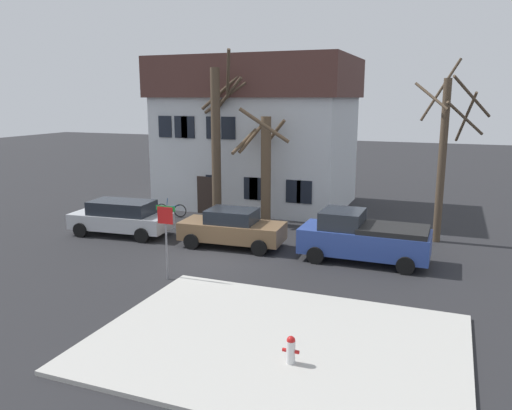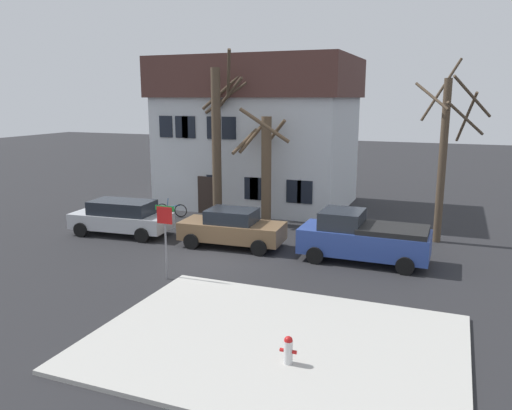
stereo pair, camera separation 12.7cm
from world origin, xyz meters
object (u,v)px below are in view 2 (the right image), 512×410
at_px(car_silver_wagon, 122,217).
at_px(tree_bare_far, 445,152).
at_px(tree_bare_near, 218,138).
at_px(car_brown_sedan, 232,228).
at_px(street_sign_pole, 165,228).
at_px(bicycle_leaning, 172,210).
at_px(pickup_truck_blue, 363,238).
at_px(fire_hydrant, 288,349).
at_px(tree_bare_mid, 265,164).
at_px(building_main, 259,131).

bearing_deg(car_silver_wagon, tree_bare_far, 16.61).
height_order(tree_bare_near, tree_bare_far, tree_bare_near).
relative_size(car_brown_sedan, street_sign_pole, 1.71).
xyz_separation_m(street_sign_pole, bicycle_leaning, (-4.92, 8.59, -1.52)).
relative_size(pickup_truck_blue, bicycle_leaning, 2.92).
bearing_deg(bicycle_leaning, car_silver_wagon, -93.41).
distance_m(tree_bare_near, street_sign_pole, 9.39).
bearing_deg(fire_hydrant, tree_bare_near, 121.82).
bearing_deg(tree_bare_far, street_sign_pole, -135.72).
bearing_deg(bicycle_leaning, fire_hydrant, -49.72).
relative_size(tree_bare_near, tree_bare_mid, 1.47).
height_order(tree_bare_near, fire_hydrant, tree_bare_near).
xyz_separation_m(car_brown_sedan, street_sign_pole, (-0.51, -4.60, 1.05)).
bearing_deg(car_silver_wagon, building_main, 69.80).
relative_size(tree_bare_far, pickup_truck_blue, 1.61).
xyz_separation_m(car_silver_wagon, fire_hydrant, (11.13, -8.73, -0.39)).
height_order(building_main, pickup_truck_blue, building_main).
distance_m(tree_bare_far, car_silver_wagon, 15.01).
distance_m(building_main, fire_hydrant, 19.93).
bearing_deg(building_main, car_silver_wagon, -110.20).
bearing_deg(tree_bare_mid, fire_hydrant, -67.17).
distance_m(tree_bare_near, tree_bare_far, 11.03).
bearing_deg(street_sign_pole, tree_bare_near, 103.66).
height_order(tree_bare_far, car_silver_wagon, tree_bare_far).
height_order(tree_bare_mid, bicycle_leaning, tree_bare_mid).
relative_size(tree_bare_mid, car_silver_wagon, 1.23).
xyz_separation_m(tree_bare_near, tree_bare_mid, (2.51, 0.23, -1.26)).
distance_m(fire_hydrant, street_sign_pole, 7.46).
relative_size(car_brown_sedan, pickup_truck_blue, 0.91).
bearing_deg(pickup_truck_blue, tree_bare_mid, 142.86).
xyz_separation_m(car_brown_sedan, fire_hydrant, (5.45, -8.85, -0.36)).
distance_m(car_brown_sedan, bicycle_leaning, 6.76).
height_order(pickup_truck_blue, bicycle_leaning, pickup_truck_blue).
bearing_deg(building_main, tree_bare_mid, -65.13).
relative_size(tree_bare_far, bicycle_leaning, 4.71).
distance_m(tree_bare_mid, car_silver_wagon, 7.51).
relative_size(tree_bare_near, pickup_truck_blue, 1.74).
bearing_deg(fire_hydrant, pickup_truck_blue, 88.68).
bearing_deg(tree_bare_far, tree_bare_near, 179.29).
bearing_deg(tree_bare_far, building_main, 154.85).
height_order(tree_bare_mid, car_brown_sedan, tree_bare_mid).
relative_size(fire_hydrant, bicycle_leaning, 0.40).
relative_size(building_main, car_brown_sedan, 2.43).
bearing_deg(tree_bare_near, building_main, 85.81).
relative_size(tree_bare_mid, tree_bare_far, 0.73).
xyz_separation_m(tree_bare_mid, tree_bare_far, (8.52, -0.37, 1.00)).
distance_m(building_main, tree_bare_far, 11.79).
height_order(tree_bare_far, fire_hydrant, tree_bare_far).
bearing_deg(car_brown_sedan, tree_bare_near, 122.23).
distance_m(tree_bare_near, tree_bare_mid, 2.82).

